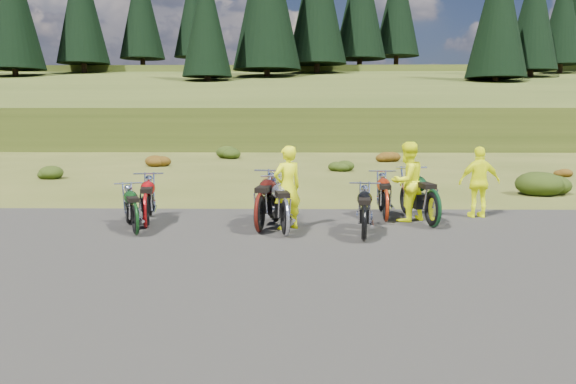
{
  "coord_description": "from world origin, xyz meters",
  "views": [
    {
      "loc": [
        0.63,
        -10.32,
        2.4
      ],
      "look_at": [
        0.42,
        1.5,
        0.81
      ],
      "focal_mm": 35.0,
      "sensor_mm": 36.0,
      "label": 1
    }
  ],
  "objects": [
    {
      "name": "shrub_7",
      "position": [
        8.3,
        7.1,
        0.46
      ],
      "size": [
        1.56,
        1.56,
        0.92
      ],
      "primitive_type": "ellipsoid",
      "color": "#202F0B",
      "rests_on": "ground"
    },
    {
      "name": "shrub_5",
      "position": [
        2.5,
        14.5,
        0.31
      ],
      "size": [
        1.03,
        1.03,
        0.61
      ],
      "primitive_type": "ellipsoid",
      "color": "#202F0B",
      "rests_on": "ground"
    },
    {
      "name": "motorcycle_7",
      "position": [
        3.52,
        1.61,
        0.0
      ],
      "size": [
        1.16,
        2.44,
        1.23
      ],
      "primitive_type": null,
      "rotation": [
        0.0,
        0.0,
        1.74
      ],
      "color": "black",
      "rests_on": "ground"
    },
    {
      "name": "conifer_17",
      "position": [
        -33.0,
        57.0,
        15.97
      ],
      "size": [
        7.04,
        7.04,
        18.0
      ],
      "color": "black",
      "rests_on": "ground"
    },
    {
      "name": "gravel_pad",
      "position": [
        0.0,
        -2.0,
        0.0
      ],
      "size": [
        20.0,
        12.0,
        0.04
      ],
      "primitive_type": "cube",
      "color": "black",
      "rests_on": "ground"
    },
    {
      "name": "motorcycle_3",
      "position": [
        0.38,
        0.65,
        0.0
      ],
      "size": [
        1.09,
        2.25,
        1.13
      ],
      "primitive_type": null,
      "rotation": [
        0.0,
        0.0,
        1.75
      ],
      "color": "#B2B2B7",
      "rests_on": "ground"
    },
    {
      "name": "ground",
      "position": [
        0.0,
        0.0,
        0.0
      ],
      "size": [
        300.0,
        300.0,
        0.0
      ],
      "primitive_type": "plane",
      "color": "#3E4818",
      "rests_on": "ground"
    },
    {
      "name": "conifer_20",
      "position": [
        -15.0,
        75.0,
        17.65
      ],
      "size": [
        5.72,
        5.72,
        15.0
      ],
      "color": "black",
      "rests_on": "ground"
    },
    {
      "name": "conifer_27",
      "position": [
        27.0,
        55.0,
        14.06
      ],
      "size": [
        5.72,
        5.72,
        15.0
      ],
      "color": "black",
      "rests_on": "ground"
    },
    {
      "name": "person_middle",
      "position": [
        0.4,
        1.41,
        0.89
      ],
      "size": [
        0.77,
        0.7,
        1.77
      ],
      "primitive_type": "imported",
      "rotation": [
        0.0,
        0.0,
        3.69
      ],
      "color": "#E2EC0C",
      "rests_on": "ground"
    },
    {
      "name": "shrub_6",
      "position": [
        5.4,
        19.8,
        0.38
      ],
      "size": [
        1.3,
        1.3,
        0.77
      ],
      "primitive_type": "ellipsoid",
      "color": "#652E0C",
      "rests_on": "ground"
    },
    {
      "name": "motorcycle_6",
      "position": [
        2.63,
        2.26,
        0.0
      ],
      "size": [
        0.83,
        2.12,
        1.09
      ],
      "primitive_type": null,
      "rotation": [
        0.0,
        0.0,
        1.5
      ],
      "color": "#99230B",
      "rests_on": "ground"
    },
    {
      "name": "shrub_1",
      "position": [
        -9.1,
        11.3,
        0.31
      ],
      "size": [
        1.03,
        1.03,
        0.61
      ],
      "primitive_type": "ellipsoid",
      "color": "#202F0B",
      "rests_on": "ground"
    },
    {
      "name": "conifer_25",
      "position": [
        15.0,
        74.0,
        18.66
      ],
      "size": [
        6.6,
        6.6,
        17.0
      ],
      "color": "black",
      "rests_on": "ground"
    },
    {
      "name": "conifer_19",
      "position": [
        -21.0,
        69.0,
        17.36
      ],
      "size": [
        6.16,
        6.16,
        16.0
      ],
      "color": "black",
      "rests_on": "ground"
    },
    {
      "name": "conifer_21",
      "position": [
        -9.0,
        50.0,
        12.56
      ],
      "size": [
        5.28,
        5.28,
        14.0
      ],
      "color": "black",
      "rests_on": "ground"
    },
    {
      "name": "shrub_4",
      "position": [
        -0.4,
        9.2,
        0.23
      ],
      "size": [
        0.77,
        0.77,
        0.45
      ],
      "primitive_type": "ellipsoid",
      "color": "#652E0C",
      "rests_on": "ground"
    },
    {
      "name": "motorcycle_4",
      "position": [
        -0.16,
        1.01,
        0.0
      ],
      "size": [
        1.06,
        2.39,
        1.21
      ],
      "primitive_type": null,
      "rotation": [
        0.0,
        0.0,
        1.44
      ],
      "color": "#47110B",
      "rests_on": "ground"
    },
    {
      "name": "shrub_3",
      "position": [
        -3.3,
        21.9,
        0.46
      ],
      "size": [
        1.56,
        1.56,
        0.92
      ],
      "primitive_type": "ellipsoid",
      "color": "#202F0B",
      "rests_on": "ground"
    },
    {
      "name": "conifer_18",
      "position": [
        -27.0,
        63.0,
        16.66
      ],
      "size": [
        6.6,
        6.6,
        17.0
      ],
      "color": "black",
      "rests_on": "ground"
    },
    {
      "name": "hill_slope",
      "position": [
        0.0,
        50.0,
        0.0
      ],
      "size": [
        300.0,
        45.97,
        9.37
      ],
      "primitive_type": null,
      "rotation": [
        0.14,
        0.0,
        0.0
      ],
      "color": "#344216",
      "rests_on": "ground"
    },
    {
      "name": "shrub_2",
      "position": [
        -6.2,
        16.6,
        0.38
      ],
      "size": [
        1.3,
        1.3,
        0.77
      ],
      "primitive_type": "ellipsoid",
      "color": "#652E0C",
      "rests_on": "ground"
    },
    {
      "name": "motorcycle_2",
      "position": [
        -2.63,
        0.69,
        0.0
      ],
      "size": [
        1.31,
        1.96,
        0.98
      ],
      "primitive_type": null,
      "rotation": [
        0.0,
        0.0,
        1.98
      ],
      "color": "black",
      "rests_on": "ground"
    },
    {
      "name": "motorcycle_1",
      "position": [
        -2.62,
        1.44,
        0.0
      ],
      "size": [
        1.1,
        2.2,
        1.1
      ],
      "primitive_type": null,
      "rotation": [
        0.0,
        0.0,
        1.77
      ],
      "color": "maroon",
      "rests_on": "ground"
    },
    {
      "name": "conifer_26",
      "position": [
        21.0,
        49.0,
        13.37
      ],
      "size": [
        6.16,
        6.16,
        16.0
      ],
      "color": "black",
      "rests_on": "ground"
    },
    {
      "name": "person_right_b",
      "position": [
        4.91,
        2.88,
        0.84
      ],
      "size": [
        1.02,
        0.5,
        1.68
      ],
      "primitive_type": "imported",
      "rotation": [
        0.0,
        0.0,
        3.24
      ],
      "color": "#E2EC0C",
      "rests_on": "ground"
    },
    {
      "name": "motorcycle_5",
      "position": [
        1.9,
        0.23,
        0.0
      ],
      "size": [
        0.88,
        2.04,
        1.03
      ],
      "primitive_type": null,
      "rotation": [
        0.0,
        0.0,
        1.45
      ],
      "color": "black",
      "rests_on": "ground"
    },
    {
      "name": "person_right_a",
      "position": [
        3.11,
        2.38,
        0.9
      ],
      "size": [
        1.11,
        1.06,
        1.81
      ],
      "primitive_type": "imported",
      "rotation": [
        0.0,
        0.0,
        3.74
      ],
      "color": "#E2EC0C",
      "rests_on": "ground"
    },
    {
      "name": "shrub_8",
      "position": [
        11.2,
        12.4,
        0.23
      ],
      "size": [
        0.77,
        0.77,
        0.45
      ],
      "primitive_type": "ellipsoid",
      "color": "#652E0C",
      "rests_on": "ground"
    },
    {
      "name": "conifer_28",
      "position": [
        33.0,
        61.0,
        14.76
      ],
      "size": [
        5.28,
        5.28,
        14.0
      ],
      "color": "black",
      "rests_on": "ground"
    },
    {
      "name": "hill_plateau",
      "position": [
        0.0,
        110.0,
        0.0
      ],
      "size": [
        300.0,
        90.0,
        9.17
      ],
      "primitive_type": "cube",
      "color": "#344216",
      "rests_on": "ground"
    }
  ]
}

